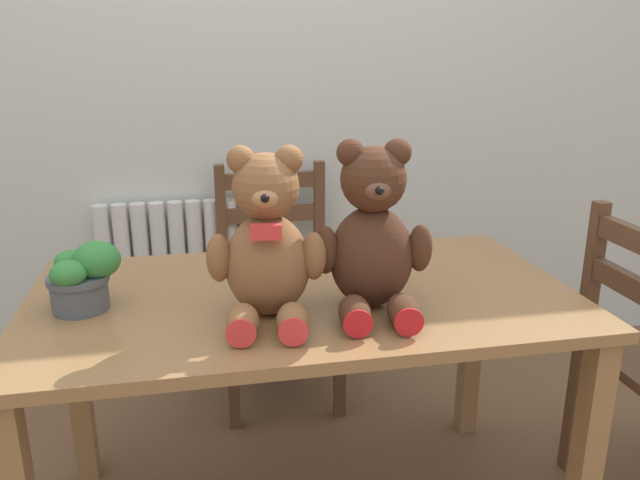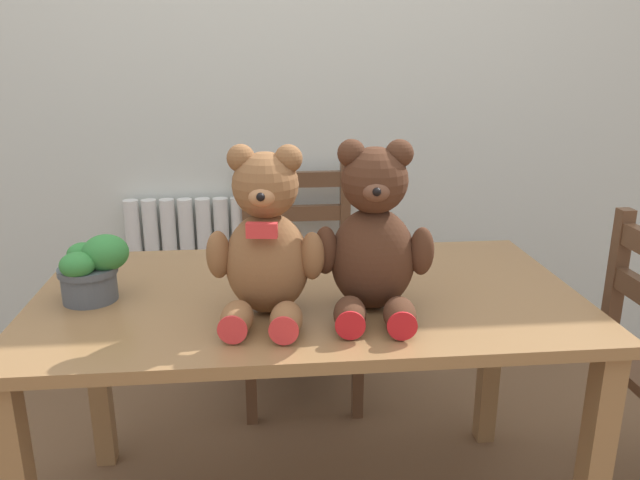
{
  "view_description": "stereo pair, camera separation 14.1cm",
  "coord_description": "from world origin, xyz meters",
  "views": [
    {
      "loc": [
        -0.26,
        -1.1,
        1.33
      ],
      "look_at": [
        0.02,
        0.27,
        0.89
      ],
      "focal_mm": 35.0,
      "sensor_mm": 36.0,
      "label": 1
    },
    {
      "loc": [
        -0.12,
        -1.12,
        1.33
      ],
      "look_at": [
        0.02,
        0.27,
        0.89
      ],
      "focal_mm": 35.0,
      "sensor_mm": 36.0,
      "label": 2
    }
  ],
  "objects": [
    {
      "name": "potted_plant",
      "position": [
        -0.54,
        0.38,
        0.8
      ],
      "size": [
        0.18,
        0.16,
        0.17
      ],
      "color": "#4C5156",
      "rests_on": "dining_table"
    },
    {
      "name": "wall_back",
      "position": [
        0.0,
        1.38,
        1.3
      ],
      "size": [
        8.0,
        0.04,
        2.6
      ],
      "primitive_type": "cube",
      "color": "silver",
      "rests_on": "ground_plane"
    },
    {
      "name": "radiator",
      "position": [
        -0.34,
        1.31,
        0.34
      ],
      "size": [
        0.63,
        0.1,
        0.75
      ],
      "color": "silver",
      "rests_on": "ground_plane"
    },
    {
      "name": "teddy_bear_left",
      "position": [
        -0.1,
        0.26,
        0.89
      ],
      "size": [
        0.28,
        0.3,
        0.4
      ],
      "rotation": [
        0.0,
        0.0,
        3.0
      ],
      "color": "brown",
      "rests_on": "dining_table"
    },
    {
      "name": "wooden_chair_behind",
      "position": [
        0.03,
        1.14,
        0.45
      ],
      "size": [
        0.43,
        0.42,
        0.9
      ],
      "rotation": [
        0.0,
        0.0,
        3.14
      ],
      "color": "brown",
      "rests_on": "ground_plane"
    },
    {
      "name": "teddy_bear_right",
      "position": [
        0.15,
        0.26,
        0.89
      ],
      "size": [
        0.29,
        0.3,
        0.41
      ],
      "rotation": [
        0.0,
        0.0,
        3.01
      ],
      "color": "#472819",
      "rests_on": "dining_table"
    },
    {
      "name": "dining_table",
      "position": [
        0.0,
        0.38,
        0.62
      ],
      "size": [
        1.4,
        0.77,
        0.72
      ],
      "color": "olive",
      "rests_on": "ground_plane"
    }
  ]
}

